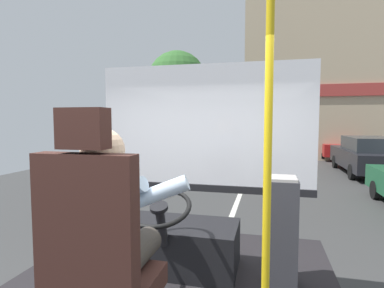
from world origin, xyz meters
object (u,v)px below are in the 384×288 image
at_px(driver_seat, 99,268).
at_px(parked_car_black, 367,155).
at_px(handrail_pole, 267,174).
at_px(parked_car_silver, 321,139).
at_px(fare_box, 281,232).
at_px(bus_driver, 110,222).
at_px(parked_car_red, 334,145).
at_px(steering_console, 174,244).

distance_m(driver_seat, parked_car_black, 12.51).
relative_size(driver_seat, handrail_pole, 0.67).
bearing_deg(parked_car_silver, fare_box, -99.67).
bearing_deg(handrail_pole, bus_driver, -160.38).
xyz_separation_m(handrail_pole, parked_car_silver, (3.59, 21.16, -1.02)).
height_order(driver_seat, bus_driver, driver_seat).
distance_m(bus_driver, parked_car_black, 12.41).
height_order(driver_seat, parked_car_red, driver_seat).
bearing_deg(driver_seat, bus_driver, 90.00).
distance_m(steering_console, parked_car_red, 16.34).
distance_m(fare_box, parked_car_red, 16.22).
distance_m(bus_driver, handrail_pole, 0.86).
distance_m(parked_car_black, parked_car_silver, 9.88).
xyz_separation_m(parked_car_red, parked_car_silver, (0.03, 4.57, 0.07)).
xyz_separation_m(steering_console, handrail_pole, (0.78, -0.84, 0.79)).
xyz_separation_m(handrail_pole, fare_box, (0.11, 0.75, -0.58)).
bearing_deg(handrail_pole, driver_seat, -153.66).
bearing_deg(parked_car_silver, driver_seat, -101.47).
height_order(steering_console, parked_car_black, steering_console).
distance_m(parked_car_black, parked_car_red, 5.31).
xyz_separation_m(bus_driver, steering_console, (-0.00, 1.12, -0.56)).
xyz_separation_m(fare_box, parked_car_black, (3.58, 10.52, -0.45)).
height_order(steering_console, handrail_pole, handrail_pole).
relative_size(driver_seat, parked_car_silver, 0.34).
relative_size(handrail_pole, parked_car_silver, 0.50).
distance_m(bus_driver, parked_car_silver, 21.89).
relative_size(driver_seat, bus_driver, 1.77).
xyz_separation_m(driver_seat, parked_car_red, (4.35, 16.98, -0.66)).
distance_m(steering_console, fare_box, 0.92).
bearing_deg(parked_car_black, driver_seat, -110.96).
height_order(parked_car_red, parked_car_silver, parked_car_silver).
bearing_deg(parked_car_black, fare_box, -108.77).
distance_m(handrail_pole, parked_car_silver, 21.48).
xyz_separation_m(bus_driver, fare_box, (0.89, 1.03, -0.35)).
bearing_deg(parked_car_silver, bus_driver, -101.52).
relative_size(handrail_pole, parked_car_red, 0.48).
xyz_separation_m(steering_console, parked_car_black, (4.47, 10.43, -0.24)).
bearing_deg(bus_driver, driver_seat, -90.00).
relative_size(driver_seat, parked_car_red, 0.32).
xyz_separation_m(driver_seat, bus_driver, (0.00, 0.11, 0.19)).
distance_m(driver_seat, handrail_pole, 0.97).
height_order(fare_box, parked_car_red, fare_box).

